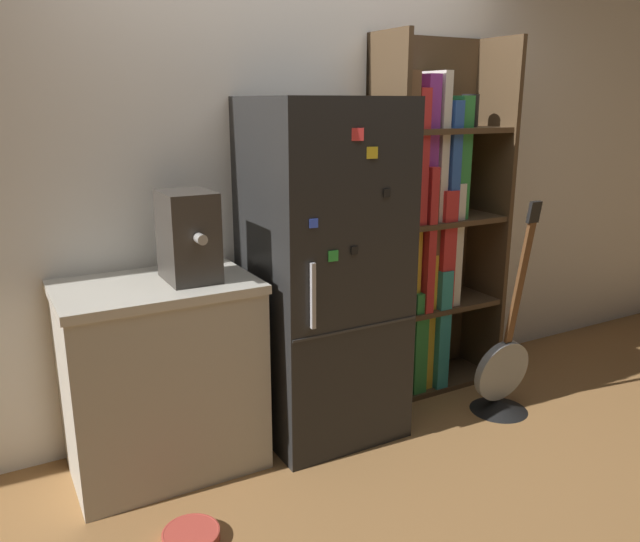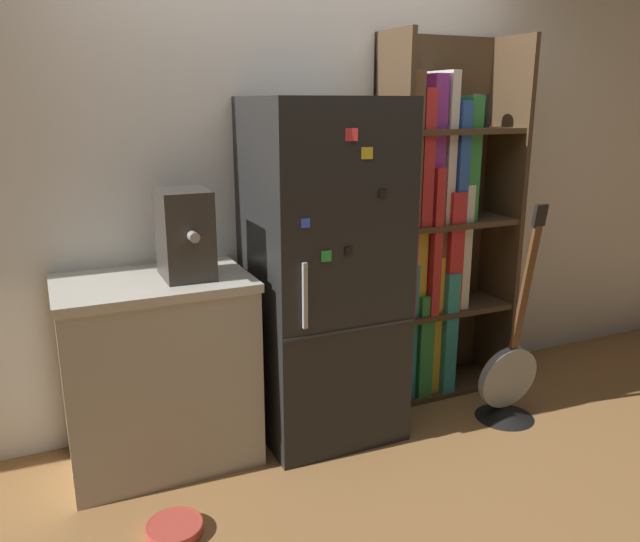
% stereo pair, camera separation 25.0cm
% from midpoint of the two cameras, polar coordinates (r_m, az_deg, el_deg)
% --- Properties ---
extents(ground_plane, '(16.00, 16.00, 0.00)m').
position_cam_midpoint_polar(ground_plane, '(3.35, -0.87, -14.81)').
color(ground_plane, '#A87542').
extents(wall_back, '(8.00, 0.05, 2.60)m').
position_cam_midpoint_polar(wall_back, '(3.35, -4.87, 8.71)').
color(wall_back, white).
rests_on(wall_back, ground_plane).
extents(refrigerator, '(0.69, 0.67, 1.70)m').
position_cam_midpoint_polar(refrigerator, '(3.12, -2.03, -0.12)').
color(refrigerator, black).
rests_on(refrigerator, ground_plane).
extents(bookshelf, '(0.80, 0.37, 2.03)m').
position_cam_midpoint_polar(bookshelf, '(3.63, 7.46, 3.36)').
color(bookshelf, '#4C3823').
rests_on(bookshelf, ground_plane).
extents(kitchen_counter, '(0.87, 0.58, 0.90)m').
position_cam_midpoint_polar(kitchen_counter, '(3.04, -16.60, -9.23)').
color(kitchen_counter, '#BCB7A8').
rests_on(kitchen_counter, ground_plane).
extents(espresso_machine, '(0.22, 0.35, 0.40)m').
position_cam_midpoint_polar(espresso_machine, '(2.85, -14.45, 3.09)').
color(espresso_machine, '#38332D').
rests_on(espresso_machine, kitchen_counter).
extents(guitar, '(0.36, 0.32, 1.20)m').
position_cam_midpoint_polar(guitar, '(3.62, 14.36, -9.86)').
color(guitar, black).
rests_on(guitar, ground_plane).
extents(pet_bowl, '(0.23, 0.23, 0.04)m').
position_cam_midpoint_polar(pet_bowl, '(2.74, -14.50, -22.43)').
color(pet_bowl, '#D84C3F').
rests_on(pet_bowl, ground_plane).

